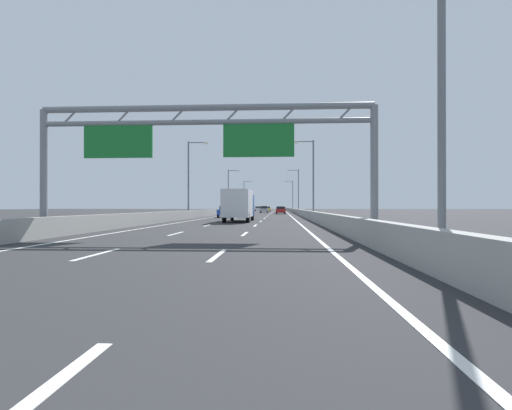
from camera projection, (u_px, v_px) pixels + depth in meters
ground_plane at (265, 212)px, 99.05m from camera, size 260.00×260.00×0.00m
lane_dash_left_1 at (97, 254)px, 11.82m from camera, size 0.16×3.00×0.01m
lane_dash_left_2 at (176, 234)px, 20.80m from camera, size 0.16×3.00×0.01m
lane_dash_left_3 at (207, 225)px, 29.78m from camera, size 0.16×3.00×0.01m
lane_dash_left_4 at (224, 221)px, 38.77m from camera, size 0.16×3.00×0.01m
lane_dash_left_5 at (234, 218)px, 47.75m from camera, size 0.16×3.00×0.01m
lane_dash_left_6 at (242, 216)px, 56.74m from camera, size 0.16×3.00×0.01m
lane_dash_left_7 at (247, 215)px, 65.72m from camera, size 0.16×3.00×0.01m
lane_dash_left_8 at (251, 214)px, 74.70m from camera, size 0.16×3.00×0.01m
lane_dash_left_9 at (254, 213)px, 83.69m from camera, size 0.16×3.00×0.01m
lane_dash_left_10 at (256, 213)px, 92.67m from camera, size 0.16×3.00×0.01m
lane_dash_left_11 at (258, 212)px, 101.66m from camera, size 0.16×3.00×0.01m
lane_dash_left_12 at (260, 212)px, 110.64m from camera, size 0.16×3.00×0.01m
lane_dash_left_13 at (262, 211)px, 119.63m from camera, size 0.16×3.00×0.01m
lane_dash_left_14 at (263, 211)px, 128.61m from camera, size 0.16×3.00×0.01m
lane_dash_left_15 at (264, 211)px, 137.59m from camera, size 0.16×3.00×0.01m
lane_dash_left_16 at (265, 210)px, 146.58m from camera, size 0.16×3.00×0.01m
lane_dash_left_17 at (266, 210)px, 155.56m from camera, size 0.16×3.00×0.01m
lane_dash_right_1 at (218, 255)px, 11.60m from camera, size 0.16×3.00×0.01m
lane_dash_right_2 at (245, 234)px, 20.59m from camera, size 0.16×3.00×0.01m
lane_dash_right_3 at (255, 226)px, 29.57m from camera, size 0.16×3.00×0.01m
lane_dash_right_4 at (261, 221)px, 38.55m from camera, size 0.16×3.00×0.01m
lane_dash_right_5 at (265, 218)px, 47.54m from camera, size 0.16×3.00×0.01m
lane_dash_right_6 at (267, 216)px, 56.52m from camera, size 0.16×3.00×0.01m
lane_dash_right_7 at (269, 215)px, 65.51m from camera, size 0.16×3.00×0.01m
lane_dash_right_8 at (270, 214)px, 74.49m from camera, size 0.16×3.00×0.01m
lane_dash_right_9 at (271, 213)px, 83.48m from camera, size 0.16×3.00×0.01m
lane_dash_right_10 at (272, 213)px, 92.46m from camera, size 0.16×3.00×0.01m
lane_dash_right_11 at (273, 212)px, 101.44m from camera, size 0.16×3.00×0.01m
lane_dash_right_12 at (273, 212)px, 110.43m from camera, size 0.16×3.00×0.01m
lane_dash_right_13 at (274, 211)px, 119.41m from camera, size 0.16×3.00×0.01m
lane_dash_right_14 at (274, 211)px, 128.40m from camera, size 0.16×3.00×0.01m
lane_dash_right_15 at (274, 211)px, 137.38m from camera, size 0.16×3.00×0.01m
lane_dash_right_16 at (275, 210)px, 146.36m from camera, size 0.16×3.00×0.01m
lane_dash_right_17 at (275, 210)px, 155.35m from camera, size 0.16×3.00×0.01m
edge_line_left at (239, 213)px, 87.39m from camera, size 0.16×176.00×0.01m
edge_line_right at (287, 213)px, 86.77m from camera, size 0.16×176.00×0.01m
barrier_left at (241, 210)px, 109.45m from camera, size 0.45×220.00×0.95m
barrier_right at (292, 210)px, 108.63m from camera, size 0.45×220.00×0.95m
sign_gantry at (201, 136)px, 19.27m from camera, size 16.47×0.36×6.36m
streetlamp_right_near at (432, 50)px, 10.12m from camera, size 2.58×0.28×9.50m
streetlamp_left_mid at (190, 174)px, 49.43m from camera, size 2.58×0.28×9.50m
streetlamp_right_mid at (311, 174)px, 48.54m from camera, size 2.58×0.28×9.50m
streetlamp_left_far at (229, 188)px, 87.85m from camera, size 2.58×0.28×9.50m
streetlamp_right_far at (297, 188)px, 86.97m from camera, size 2.58×0.28×9.50m
streetlamp_left_distant at (245, 194)px, 126.28m from camera, size 2.58×0.28×9.50m
streetlamp_right_distant at (292, 194)px, 125.39m from camera, size 2.58×0.28×9.50m
orange_car at (239, 210)px, 72.90m from camera, size 1.82×4.39×1.44m
yellow_car at (267, 209)px, 114.48m from camera, size 1.83×4.45×1.39m
white_car at (258, 209)px, 127.91m from camera, size 1.79×4.43×1.43m
silver_car at (264, 209)px, 89.22m from camera, size 1.73×4.66×1.51m
blue_car at (226, 212)px, 52.01m from camera, size 1.75×4.26×1.48m
black_car at (280, 210)px, 87.97m from camera, size 1.80×4.59×1.43m
red_car at (281, 210)px, 75.16m from camera, size 1.82×4.20×1.39m
box_truck at (239, 204)px, 37.41m from camera, size 2.36×8.14×2.92m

